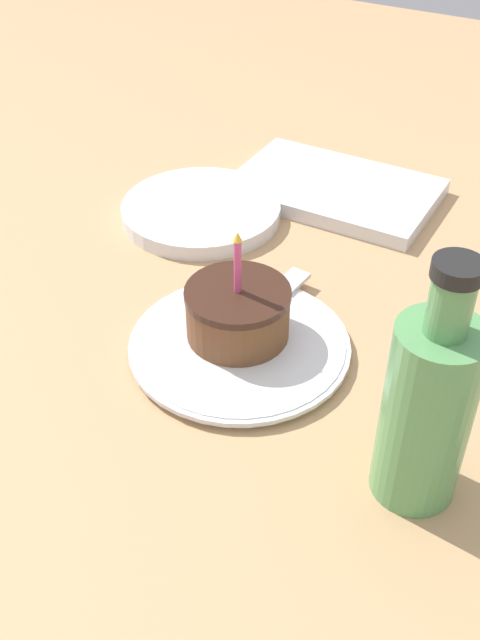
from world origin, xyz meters
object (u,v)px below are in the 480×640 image
object	(u,v)px
cake_slice	(239,313)
fork	(266,305)
side_plate	(201,211)
marble_board	(334,190)
plate	(240,345)
bottle	(428,407)

from	to	relation	value
cake_slice	fork	size ratio (longest dim) A/B	0.69
fork	side_plate	world-z (taller)	side_plate
cake_slice	fork	distance (m)	0.06
marble_board	side_plate	bearing A→B (deg)	-133.00
cake_slice	side_plate	world-z (taller)	cake_slice
side_plate	cake_slice	bearing A→B (deg)	-49.48
plate	side_plate	world-z (taller)	side_plate
bottle	marble_board	bearing A→B (deg)	121.48
side_plate	marble_board	xyz separation A→B (m)	(0.13, 0.14, 0.00)
side_plate	marble_board	distance (m)	0.19
fork	bottle	size ratio (longest dim) A/B	0.78
bottle	marble_board	xyz separation A→B (m)	(-0.26, 0.42, -0.08)
cake_slice	bottle	bearing A→B (deg)	-22.04
cake_slice	side_plate	xyz separation A→B (m)	(-0.17, 0.20, -0.03)
marble_board	bottle	bearing A→B (deg)	-58.52
cake_slice	side_plate	bearing A→B (deg)	130.52
fork	plate	bearing A→B (deg)	-86.65
marble_board	plate	bearing A→B (deg)	-82.21
bottle	cake_slice	bearing A→B (deg)	157.96
bottle	side_plate	bearing A→B (deg)	143.56
bottle	marble_board	world-z (taller)	bottle
plate	marble_board	world-z (taller)	marble_board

